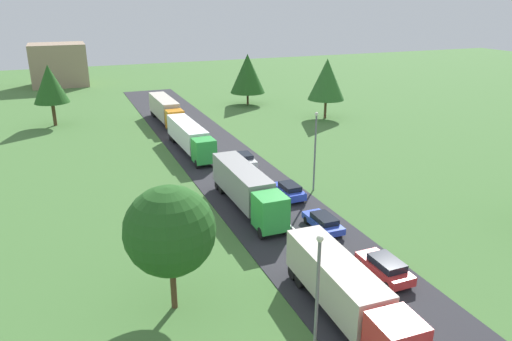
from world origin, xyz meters
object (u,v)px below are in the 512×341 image
at_px(car_third, 323,222).
at_px(lamppost_lead, 317,293).
at_px(car_second, 385,267).
at_px(tree_maple, 50,84).
at_px(lamppost_second, 315,148).
at_px(truck_fourth, 166,109).
at_px(car_fourth, 289,190).
at_px(tree_pine, 248,73).
at_px(truck_lead, 346,291).
at_px(tree_birch, 170,231).
at_px(tree_ash, 327,79).
at_px(truck_third, 190,136).
at_px(distant_building, 59,65).
at_px(car_fifth, 245,159).
at_px(truck_second, 247,187).

height_order(car_third, lamppost_lead, lamppost_lead).
height_order(car_second, tree_maple, tree_maple).
xyz_separation_m(car_third, lamppost_second, (3.58, 8.33, 3.78)).
bearing_deg(car_second, car_third, 92.31).
bearing_deg(tree_maple, car_second, -69.13).
bearing_deg(lamppost_second, truck_fourth, 103.36).
distance_m(car_fourth, tree_pine, 45.08).
bearing_deg(truck_lead, car_second, 30.64).
xyz_separation_m(car_third, tree_birch, (-14.12, -5.98, 4.62)).
xyz_separation_m(lamppost_lead, tree_ash, (28.64, 49.14, 2.08)).
xyz_separation_m(truck_third, car_fourth, (5.09, -18.48, -1.22)).
height_order(truck_third, tree_birch, tree_birch).
height_order(car_fourth, distant_building, distant_building).
relative_size(car_fifth, tree_birch, 0.50).
xyz_separation_m(car_fifth, lamppost_second, (3.77, -9.78, 3.76)).
xyz_separation_m(lamppost_lead, lamppost_second, (11.75, 21.83, 0.31)).
height_order(truck_third, lamppost_lead, lamppost_lead).
height_order(tree_ash, distant_building, tree_ash).
height_order(truck_second, car_third, truck_second).
height_order(car_second, distant_building, distant_building).
distance_m(truck_fourth, tree_birch, 49.10).
bearing_deg(lamppost_second, tree_birch, -141.06).
distance_m(car_fourth, tree_ash, 35.19).
height_order(truck_fourth, car_second, truck_fourth).
bearing_deg(car_second, lamppost_second, 78.78).
relative_size(lamppost_lead, tree_ash, 0.79).
distance_m(truck_lead, lamppost_lead, 4.63).
bearing_deg(tree_birch, tree_maple, 97.04).
xyz_separation_m(car_third, tree_maple, (-20.66, 46.96, 5.62)).
bearing_deg(car_fourth, car_second, -89.95).
bearing_deg(truck_fourth, tree_birch, -101.42).
bearing_deg(car_second, truck_third, 98.56).
height_order(truck_fourth, lamppost_second, lamppost_second).
bearing_deg(truck_fourth, truck_second, -90.02).
height_order(lamppost_lead, tree_birch, tree_birch).
height_order(truck_fourth, car_fifth, truck_fourth).
height_order(truck_second, car_fifth, truck_second).
bearing_deg(truck_second, car_fifth, 69.92).
relative_size(lamppost_second, tree_pine, 0.89).
distance_m(car_fourth, lamppost_second, 5.05).
xyz_separation_m(car_second, distant_building, (-19.36, 93.82, 3.74)).
bearing_deg(truck_lead, lamppost_second, 66.63).
relative_size(truck_second, lamppost_lead, 1.73).
xyz_separation_m(car_fourth, tree_birch, (-14.43, -13.29, 4.55)).
bearing_deg(tree_maple, truck_fourth, -16.82).
height_order(truck_lead, lamppost_lead, lamppost_lead).
distance_m(lamppost_lead, tree_pine, 67.23).
distance_m(car_fourth, lamppost_lead, 22.74).
distance_m(truck_second, distant_building, 80.62).
distance_m(truck_lead, tree_ash, 53.36).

